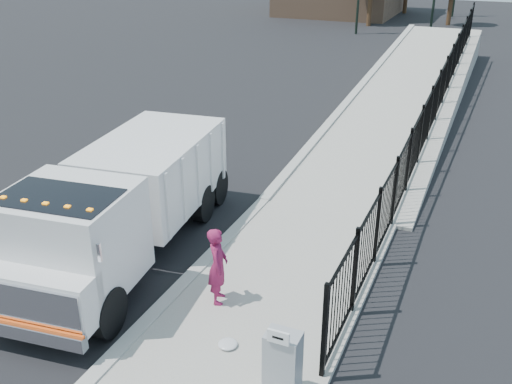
% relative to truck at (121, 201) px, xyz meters
% --- Properties ---
extents(ground, '(120.00, 120.00, 0.00)m').
position_rel_truck_xyz_m(ground, '(1.87, -0.07, -1.45)').
color(ground, black).
rests_on(ground, ground).
extents(sidewalk, '(3.55, 12.00, 0.12)m').
position_rel_truck_xyz_m(sidewalk, '(3.80, -2.07, -1.39)').
color(sidewalk, '#9E998E').
rests_on(sidewalk, ground).
extents(curb, '(0.30, 12.00, 0.16)m').
position_rel_truck_xyz_m(curb, '(1.87, -2.07, -1.37)').
color(curb, '#ADAAA3').
rests_on(curb, ground).
extents(ramp, '(3.95, 24.06, 3.19)m').
position_rel_truck_xyz_m(ramp, '(4.00, 15.93, -1.45)').
color(ramp, '#9E998E').
rests_on(ramp, ground).
extents(iron_fence, '(0.10, 28.00, 1.80)m').
position_rel_truck_xyz_m(iron_fence, '(5.42, 11.93, -0.55)').
color(iron_fence, black).
rests_on(iron_fence, ground).
extents(truck, '(3.26, 7.77, 2.58)m').
position_rel_truck_xyz_m(truck, '(0.00, 0.00, 0.00)').
color(truck, black).
rests_on(truck, ground).
extents(worker, '(0.57, 0.70, 1.64)m').
position_rel_truck_xyz_m(worker, '(2.84, -0.82, -0.52)').
color(worker, maroon).
rests_on(worker, sidewalk).
extents(utility_cabinet, '(0.55, 0.40, 1.25)m').
position_rel_truck_xyz_m(utility_cabinet, '(4.97, -2.80, -0.71)').
color(utility_cabinet, gray).
rests_on(utility_cabinet, sidewalk).
extents(arrow_sign, '(0.35, 0.04, 0.22)m').
position_rel_truck_xyz_m(arrow_sign, '(4.97, -3.02, 0.03)').
color(arrow_sign, white).
rests_on(arrow_sign, utility_cabinet).
extents(debris, '(0.36, 0.36, 0.09)m').
position_rel_truck_xyz_m(debris, '(3.63, -2.03, -1.29)').
color(debris, silver).
rests_on(debris, sidewalk).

